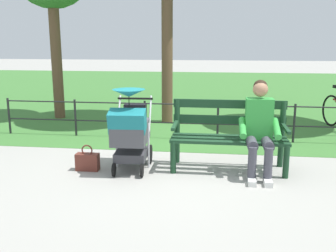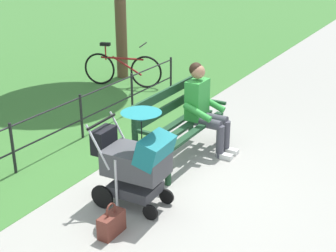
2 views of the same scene
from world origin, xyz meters
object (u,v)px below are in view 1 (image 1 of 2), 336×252
Objects in this scene: park_bench at (229,132)px; stroller at (131,129)px; handbag at (88,161)px; person_on_bench at (259,126)px.

stroller is (1.35, 0.26, 0.07)m from park_bench.
stroller is 0.77m from handbag.
person_on_bench is at bearing -176.92° from handbag.
park_bench is 4.33× the size of handbag.
stroller is 3.11× the size of handbag.
stroller reaches higher than handbag.
park_bench is 1.39× the size of stroller.
park_bench is at bearing -29.77° from person_on_bench.
stroller is at bearing 1.30° from person_on_bench.
stroller is at bearing -171.86° from handbag.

